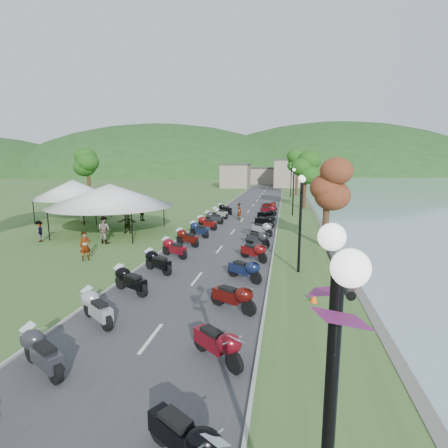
{
  "coord_description": "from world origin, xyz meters",
  "views": [
    {
      "loc": [
        4.23,
        -0.06,
        5.75
      ],
      "look_at": [
        -0.11,
        24.37,
        1.3
      ],
      "focal_mm": 28.0,
      "sensor_mm": 36.0,
      "label": 1
    }
  ],
  "objects_px": {
    "vendor_tent_main": "(111,209)",
    "pedestrian_a": "(86,260)",
    "pedestrian_c": "(40,242)",
    "pedestrian_b": "(105,243)"
  },
  "relations": [
    {
      "from": "vendor_tent_main",
      "to": "pedestrian_a",
      "type": "relative_size",
      "value": 3.79
    },
    {
      "from": "vendor_tent_main",
      "to": "pedestrian_c",
      "type": "distance_m",
      "value": 5.65
    },
    {
      "from": "pedestrian_b",
      "to": "pedestrian_c",
      "type": "bearing_deg",
      "value": 24.87
    },
    {
      "from": "vendor_tent_main",
      "to": "pedestrian_b",
      "type": "bearing_deg",
      "value": -70.21
    },
    {
      "from": "pedestrian_a",
      "to": "vendor_tent_main",
      "type": "bearing_deg",
      "value": 59.46
    },
    {
      "from": "pedestrian_b",
      "to": "pedestrian_c",
      "type": "distance_m",
      "value": 4.88
    },
    {
      "from": "vendor_tent_main",
      "to": "pedestrian_c",
      "type": "height_order",
      "value": "vendor_tent_main"
    },
    {
      "from": "vendor_tent_main",
      "to": "pedestrian_a",
      "type": "height_order",
      "value": "vendor_tent_main"
    },
    {
      "from": "vendor_tent_main",
      "to": "pedestrian_c",
      "type": "bearing_deg",
      "value": -133.35
    },
    {
      "from": "vendor_tent_main",
      "to": "pedestrian_a",
      "type": "xyz_separation_m",
      "value": [
        2.39,
        -7.74,
        -2.0
      ]
    }
  ]
}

